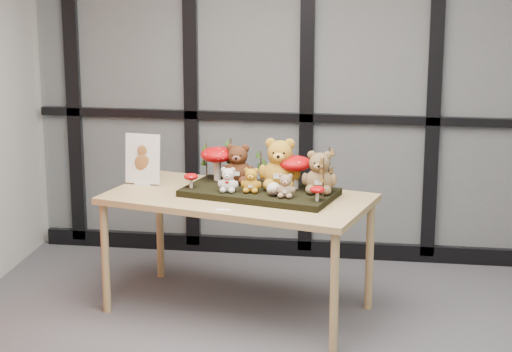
% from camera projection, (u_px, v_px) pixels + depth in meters
% --- Properties ---
extents(room_shell, '(5.00, 5.00, 5.00)m').
position_uv_depth(room_shell, '(355.00, 78.00, 4.10)').
color(room_shell, '#AAA7A1').
rests_on(room_shell, floor).
extents(glass_partition, '(4.90, 0.06, 2.78)m').
position_uv_depth(glass_partition, '(371.00, 68.00, 6.54)').
color(glass_partition, '#2D383F').
rests_on(glass_partition, floor).
extents(display_table, '(1.76, 1.18, 0.75)m').
position_uv_depth(display_table, '(238.00, 206.00, 5.73)').
color(display_table, tan).
rests_on(display_table, floor).
extents(diorama_tray, '(1.01, 0.68, 0.04)m').
position_uv_depth(diorama_tray, '(260.00, 193.00, 5.72)').
color(diorama_tray, black).
rests_on(diorama_tray, display_table).
extents(bear_pooh_yellow, '(0.31, 0.30, 0.34)m').
position_uv_depth(bear_pooh_yellow, '(280.00, 161.00, 5.71)').
color(bear_pooh_yellow, '#BC8623').
rests_on(bear_pooh_yellow, diorama_tray).
extents(bear_brown_medium, '(0.25, 0.24, 0.28)m').
position_uv_depth(bear_brown_medium, '(238.00, 161.00, 5.85)').
color(bear_brown_medium, '#462311').
rests_on(bear_brown_medium, diorama_tray).
extents(bear_tan_back, '(0.26, 0.24, 0.28)m').
position_uv_depth(bear_tan_back, '(319.00, 170.00, 5.62)').
color(bear_tan_back, olive).
rests_on(bear_tan_back, diorama_tray).
extents(bear_small_yellow, '(0.15, 0.14, 0.17)m').
position_uv_depth(bear_small_yellow, '(251.00, 179.00, 5.64)').
color(bear_small_yellow, '#B57D18').
rests_on(bear_small_yellow, diorama_tray).
extents(bear_white_bow, '(0.15, 0.14, 0.17)m').
position_uv_depth(bear_white_bow, '(228.00, 178.00, 5.65)').
color(bear_white_bow, silver).
rests_on(bear_white_bow, diorama_tray).
extents(bear_beige_small, '(0.14, 0.14, 0.16)m').
position_uv_depth(bear_beige_small, '(286.00, 184.00, 5.52)').
color(bear_beige_small, '#9A7859').
rests_on(bear_beige_small, diorama_tray).
extents(plush_cream_hedgehog, '(0.08, 0.07, 0.09)m').
position_uv_depth(plush_cream_hedgehog, '(274.00, 188.00, 5.57)').
color(plush_cream_hedgehog, white).
rests_on(plush_cream_hedgehog, diorama_tray).
extents(mushroom_back_left, '(0.21, 0.21, 0.24)m').
position_uv_depth(mushroom_back_left, '(217.00, 162.00, 5.92)').
color(mushroom_back_left, '#A00508').
rests_on(mushroom_back_left, diorama_tray).
extents(mushroom_back_right, '(0.21, 0.21, 0.23)m').
position_uv_depth(mushroom_back_right, '(295.00, 171.00, 5.71)').
color(mushroom_back_right, '#A00508').
rests_on(mushroom_back_right, diorama_tray).
extents(mushroom_front_left, '(0.09, 0.09, 0.10)m').
position_uv_depth(mushroom_front_left, '(191.00, 180.00, 5.75)').
color(mushroom_front_left, '#A00508').
rests_on(mushroom_front_left, diorama_tray).
extents(mushroom_front_right, '(0.09, 0.09, 0.10)m').
position_uv_depth(mushroom_front_right, '(317.00, 193.00, 5.44)').
color(mushroom_front_right, '#A00508').
rests_on(mushroom_front_right, diorama_tray).
extents(sprig_green_far_left, '(0.05, 0.05, 0.24)m').
position_uv_depth(sprig_green_far_left, '(207.00, 161.00, 5.96)').
color(sprig_green_far_left, '#163E0E').
rests_on(sprig_green_far_left, diorama_tray).
extents(sprig_green_mid_left, '(0.05, 0.05, 0.27)m').
position_uv_depth(sprig_green_mid_left, '(231.00, 159.00, 5.94)').
color(sprig_green_mid_left, '#163E0E').
rests_on(sprig_green_mid_left, diorama_tray).
extents(sprig_dry_far_right, '(0.05, 0.05, 0.28)m').
position_uv_depth(sprig_dry_far_right, '(329.00, 170.00, 5.61)').
color(sprig_dry_far_right, brown).
rests_on(sprig_dry_far_right, diorama_tray).
extents(sprig_dry_mid_right, '(0.05, 0.05, 0.24)m').
position_uv_depth(sprig_dry_mid_right, '(323.00, 177.00, 5.51)').
color(sprig_dry_mid_right, brown).
rests_on(sprig_dry_mid_right, diorama_tray).
extents(sprig_green_centre, '(0.05, 0.05, 0.20)m').
position_uv_depth(sprig_green_centre, '(261.00, 166.00, 5.88)').
color(sprig_green_centre, '#163E0E').
rests_on(sprig_green_centre, diorama_tray).
extents(sign_holder, '(0.24, 0.07, 0.33)m').
position_uv_depth(sign_holder, '(143.00, 161.00, 5.96)').
color(sign_holder, silver).
rests_on(sign_holder, display_table).
extents(label_card, '(0.09, 0.03, 0.00)m').
position_uv_depth(label_card, '(223.00, 210.00, 5.41)').
color(label_card, white).
rests_on(label_card, display_table).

